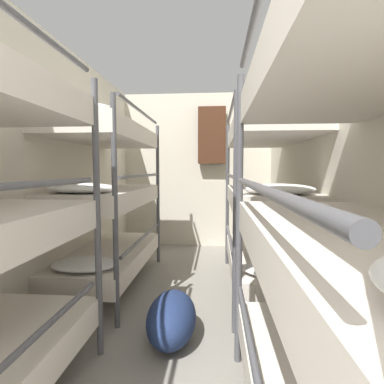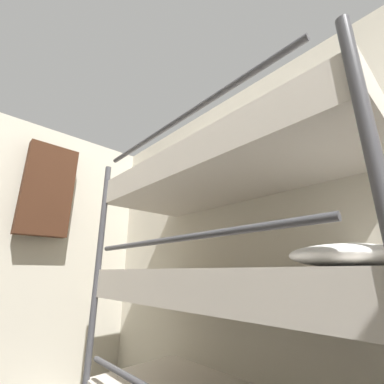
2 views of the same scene
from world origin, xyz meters
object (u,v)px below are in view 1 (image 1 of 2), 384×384
Objects in this scene: duffel_bag at (171,318)px; hanging_coat at (212,135)px; bunk_stack_right_far at (266,197)px; bunk_stack_right_near at (371,256)px; bunk_stack_left_far at (108,196)px.

hanging_coat is (0.25, 2.73, 1.64)m from duffel_bag.
bunk_stack_right_far is 1.53m from duffel_bag.
bunk_stack_left_far is at bearing 128.56° from bunk_stack_right_near.
bunk_stack_right_far is at bearing 90.00° from bunk_stack_right_near.
bunk_stack_right_far is at bearing 0.00° from bunk_stack_left_far.
hanging_coat reaches higher than bunk_stack_left_far.
hanging_coat reaches higher than bunk_stack_right_far.
hanging_coat is at bearing 108.57° from bunk_stack_right_far.
bunk_stack_left_far is at bearing -121.80° from hanging_coat.
hanging_coat is (1.08, 1.74, 0.83)m from bunk_stack_left_far.
duffel_bag is (-0.84, 1.10, -0.81)m from bunk_stack_right_near.
bunk_stack_left_far is 1.53m from duffel_bag.
hanging_coat is at bearing 84.74° from duffel_bag.
bunk_stack_left_far is (-1.67, 2.09, 0.00)m from bunk_stack_right_near.
hanging_coat is at bearing 58.20° from bunk_stack_left_far.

